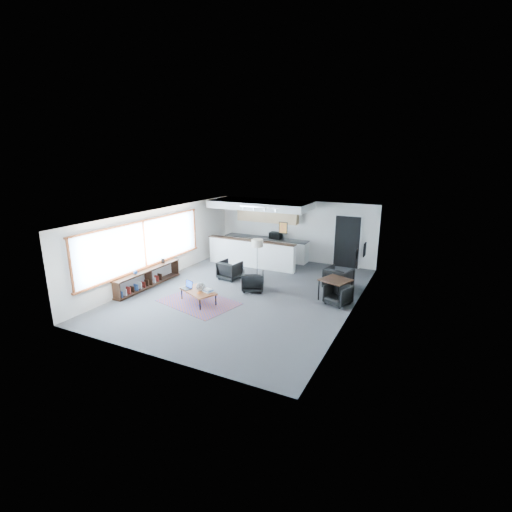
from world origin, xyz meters
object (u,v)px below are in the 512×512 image
at_px(microwave, 276,235).
at_px(coffee_table, 198,291).
at_px(ceramic_pot, 200,287).
at_px(dining_table, 336,281).
at_px(armchair_left, 230,269).
at_px(armchair_right, 253,280).
at_px(laptop, 188,286).
at_px(floor_lamp, 257,244).
at_px(dining_chair_near, 338,295).
at_px(dining_chair_far, 339,279).
at_px(book_stack, 208,291).

bearing_deg(microwave, coffee_table, -90.48).
distance_m(ceramic_pot, dining_table, 4.22).
bearing_deg(armchair_left, ceramic_pot, 103.62).
bearing_deg(microwave, armchair_right, -75.98).
bearing_deg(armchair_left, dining_table, -179.01).
bearing_deg(laptop, armchair_right, 69.31).
height_order(floor_lamp, dining_chair_near, floor_lamp).
xyz_separation_m(coffee_table, ceramic_pot, (0.09, 0.01, 0.17)).
height_order(armchair_right, dining_chair_far, armchair_right).
xyz_separation_m(ceramic_pot, floor_lamp, (0.51, 2.94, 0.75)).
xyz_separation_m(ceramic_pot, book_stack, (0.25, 0.03, -0.09)).
relative_size(book_stack, armchair_right, 0.49).
relative_size(coffee_table, microwave, 2.67).
bearing_deg(dining_chair_near, dining_table, 140.81).
distance_m(ceramic_pot, floor_lamp, 3.08).
xyz_separation_m(laptop, ceramic_pot, (0.49, -0.00, 0.07)).
relative_size(armchair_left, microwave, 1.46).
bearing_deg(armchair_right, microwave, -100.24).
bearing_deg(floor_lamp, ceramic_pot, -99.76).
distance_m(armchair_right, floor_lamp, 1.62).
relative_size(laptop, armchair_left, 0.54).
xyz_separation_m(book_stack, dining_chair_far, (3.28, 3.07, -0.08)).
height_order(laptop, microwave, microwave).
height_order(laptop, floor_lamp, floor_lamp).
bearing_deg(armchair_right, armchair_left, -50.59).
bearing_deg(coffee_table, armchair_right, 82.52).
relative_size(armchair_left, dining_table, 0.72).
xyz_separation_m(laptop, armchair_left, (0.14, 2.38, -0.09)).
xyz_separation_m(armchair_left, floor_lamp, (0.85, 0.56, 0.91)).
relative_size(book_stack, armchair_left, 0.47).
bearing_deg(dining_chair_far, ceramic_pot, 52.98).
distance_m(armchair_right, dining_table, 2.75).
bearing_deg(laptop, book_stack, 22.00).
bearing_deg(ceramic_pot, floor_lamp, 80.24).
bearing_deg(armchair_right, dining_chair_far, -173.88).
bearing_deg(microwave, floor_lamp, -79.84).
bearing_deg(coffee_table, laptop, -158.32).
bearing_deg(floor_lamp, coffee_table, -101.31).
bearing_deg(armchair_left, coffee_table, 101.56).
distance_m(armchair_left, dining_table, 4.04).
relative_size(armchair_right, dining_chair_far, 1.02).
relative_size(ceramic_pot, dining_table, 0.26).
relative_size(coffee_table, laptop, 3.36).
bearing_deg(book_stack, floor_lamp, 85.03).
bearing_deg(book_stack, ceramic_pot, -173.45).
height_order(coffee_table, armchair_right, armchair_right).
relative_size(dining_chair_near, dining_chair_far, 0.83).
bearing_deg(coffee_table, floor_lamp, 102.87).
relative_size(armchair_right, floor_lamp, 0.50).
bearing_deg(laptop, floor_lamp, 91.38).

